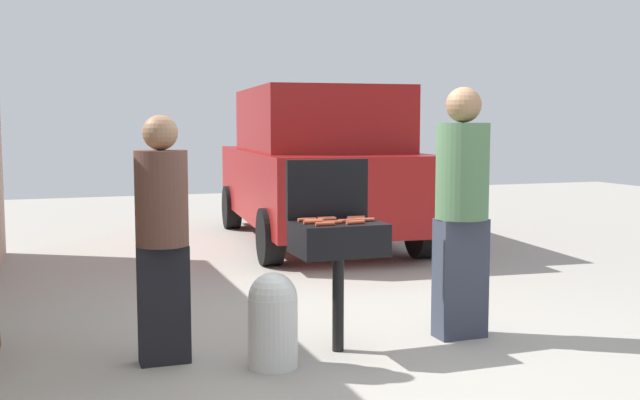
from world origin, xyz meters
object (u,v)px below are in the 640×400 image
Objects in this scene: bbq_grill at (338,243)px; hot_dog_10 at (326,218)px; hot_dog_0 at (332,222)px; hot_dog_11 at (347,221)px; person_right at (462,203)px; hot_dog_9 at (356,218)px; hot_dog_3 at (356,219)px; hot_dog_6 at (355,222)px; hot_dog_8 at (327,219)px; propane_tank at (273,318)px; person_left at (162,230)px; hot_dog_1 at (313,222)px; hot_dog_2 at (307,220)px; hot_dog_4 at (314,221)px; parked_minivan at (316,165)px; hot_dog_7 at (325,224)px; hot_dog_5 at (364,220)px.

hot_dog_10 reaches higher than bbq_grill.
hot_dog_0 is at bearing -97.91° from hot_dog_10.
bbq_grill is at bearing 148.29° from hot_dog_11.
hot_dog_9 is at bearing -19.89° from person_right.
person_right is at bearing 3.53° from hot_dog_11.
hot_dog_6 is at bearing -112.93° from hot_dog_3.
propane_tank is at bearing -148.67° from hot_dog_8.
hot_dog_10 is 1.12m from person_left.
hot_dog_1 and hot_dog_6 have the same top height.
bbq_grill is 6.89× the size of hot_dog_0.
hot_dog_2 is 1.00× the size of hot_dog_4.
parked_minivan is at bearing 70.59° from hot_dog_1.
parked_minivan reaches higher than hot_dog_4.
hot_dog_9 is at bearing -9.65° from hot_dog_10.
hot_dog_7 and hot_dog_11 have the same top height.
hot_dog_5 is 0.08× the size of person_left.
hot_dog_8 is (-0.04, 0.11, 0.15)m from bbq_grill.
hot_dog_0 is at bearing 13.93° from propane_tank.
hot_dog_7 is at bearing -161.16° from hot_dog_5.
person_left is (-0.98, 0.02, -0.03)m from hot_dog_2.
hot_dog_11 is at bearing 14.91° from propane_tank.
hot_dog_4 is 4.84m from parked_minivan.
hot_dog_5 and hot_dog_9 have the same top height.
propane_tank is at bearing -166.07° from hot_dog_0.
bbq_grill is 0.55× the size of person_left.
hot_dog_0 is 4.93m from parked_minivan.
hot_dog_0 is 1.00× the size of hot_dog_1.
hot_dog_8 is at bearing 124.75° from hot_dog_11.
hot_dog_6 reaches higher than bbq_grill.
hot_dog_3 is at bearing 67.07° from hot_dog_6.
hot_dog_1 is 0.24m from hot_dog_11.
hot_dog_1 is 0.28m from hot_dog_6.
hot_dog_2 is at bearing 173.08° from hot_dog_8.
hot_dog_3 and hot_dog_11 have the same top height.
hot_dog_0 is at bearing -59.55° from hot_dog_2.
hot_dog_1 is at bearing 75.47° from parked_minivan.
hot_dog_6 is (0.24, -0.16, 0.00)m from hot_dog_4.
hot_dog_8 is at bearing 179.82° from hot_dog_9.
hot_dog_9 is at bearing 48.64° from hot_dog_11.
hot_dog_9 reaches higher than propane_tank.
hot_dog_3 is 0.16m from hot_dog_6.
person_left is (-1.12, 0.00, -0.03)m from hot_dog_10.
hot_dog_8 is (-0.18, 0.08, 0.00)m from hot_dog_3.
hot_dog_4 is 0.21× the size of propane_tank.
person_left is at bearing 171.74° from hot_dog_11.
hot_dog_1 is 1.00× the size of hot_dog_2.
hot_dog_11 is at bearing -10.63° from person_right.
hot_dog_2 and hot_dog_6 have the same top height.
bbq_grill is 1.45× the size of propane_tank.
hot_dog_1 is (-0.12, 0.06, 0.00)m from hot_dog_0.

